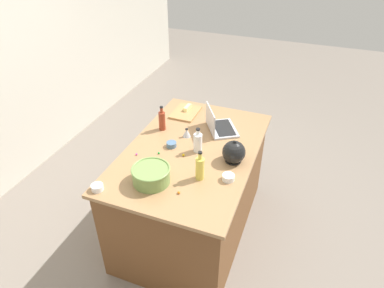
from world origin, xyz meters
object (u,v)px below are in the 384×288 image
object	(u,v)px
bottle_oil	(200,168)
mixing_bowl_large	(151,175)
ramekin_medium	(228,177)
kettle	(234,152)
bottle_vinegar	(198,142)
ramekin_wide	(171,144)
laptop	(219,126)
cutting_board	(186,112)
ramekin_small	(97,187)
kitchen_timer	(187,133)
bottle_soy	(162,120)
butter_stick_left	(187,108)

from	to	relation	value
bottle_oil	mixing_bowl_large	bearing A→B (deg)	117.43
bottle_oil	ramekin_medium	bearing A→B (deg)	-74.50
mixing_bowl_large	kettle	world-z (taller)	kettle
bottle_vinegar	ramekin_wide	world-z (taller)	bottle_vinegar
bottle_oil	kettle	bearing A→B (deg)	-30.55
ramekin_wide	laptop	bearing A→B (deg)	-36.80
laptop	kettle	world-z (taller)	laptop
cutting_board	ramekin_small	xyz separation A→B (m)	(-1.22, 0.17, 0.01)
laptop	ramekin_medium	distance (m)	0.67
laptop	mixing_bowl_large	size ratio (longest dim) A/B	1.37
bottle_oil	ramekin_medium	size ratio (longest dim) A/B	2.64
laptop	kettle	distance (m)	0.45
bottle_vinegar	kitchen_timer	distance (m)	0.24
laptop	cutting_board	bearing A→B (deg)	64.92
mixing_bowl_large	ramekin_wide	size ratio (longest dim) A/B	3.37
bottle_soy	ramekin_medium	distance (m)	0.87
mixing_bowl_large	bottle_soy	world-z (taller)	bottle_soy
bottle_oil	butter_stick_left	world-z (taller)	bottle_oil
bottle_soy	ramekin_medium	world-z (taller)	bottle_soy
ramekin_medium	ramekin_wide	size ratio (longest dim) A/B	1.08
mixing_bowl_large	bottle_oil	world-z (taller)	bottle_oil
bottle_oil	butter_stick_left	xyz separation A→B (m)	(0.90, 0.45, -0.06)
ramekin_wide	butter_stick_left	bearing A→B (deg)	9.38
kitchen_timer	bottle_oil	bearing A→B (deg)	-148.63
bottle_vinegar	bottle_soy	world-z (taller)	bottle_soy
mixing_bowl_large	butter_stick_left	world-z (taller)	mixing_bowl_large
cutting_board	kitchen_timer	world-z (taller)	kitchen_timer
kettle	cutting_board	xyz separation A→B (m)	(0.56, 0.62, -0.07)
mixing_bowl_large	bottle_vinegar	bearing A→B (deg)	-20.63
ramekin_wide	kitchen_timer	size ratio (longest dim) A/B	1.07
mixing_bowl_large	ramekin_wide	bearing A→B (deg)	5.59
bottle_oil	cutting_board	distance (m)	0.97
ramekin_small	ramekin_wide	distance (m)	0.72
mixing_bowl_large	cutting_board	size ratio (longest dim) A/B	0.89
cutting_board	kitchen_timer	xyz separation A→B (m)	(-0.37, -0.16, 0.03)
mixing_bowl_large	bottle_vinegar	world-z (taller)	bottle_vinegar
bottle_soy	ramekin_medium	size ratio (longest dim) A/B	2.56
bottle_soy	butter_stick_left	xyz separation A→B (m)	(0.39, -0.08, -0.05)
bottle_vinegar	kettle	world-z (taller)	bottle_vinegar
ramekin_medium	mixing_bowl_large	bearing A→B (deg)	112.99
mixing_bowl_large	ramekin_wide	xyz separation A→B (m)	(0.45, 0.04, -0.04)
bottle_soy	kettle	xyz separation A→B (m)	(-0.22, -0.71, -0.01)
ramekin_wide	kitchen_timer	bearing A→B (deg)	-17.54
bottle_oil	laptop	bearing A→B (deg)	5.82
bottle_soy	ramekin_wide	bearing A→B (deg)	-139.86
cutting_board	ramekin_medium	bearing A→B (deg)	-140.78
butter_stick_left	bottle_vinegar	bearing A→B (deg)	-151.28
mixing_bowl_large	butter_stick_left	bearing A→B (deg)	7.77
ramekin_small	bottle_oil	bearing A→B (deg)	-59.06
laptop	butter_stick_left	bearing A→B (deg)	59.36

